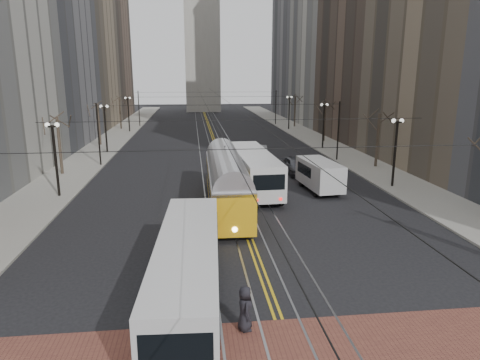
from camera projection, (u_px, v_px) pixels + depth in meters
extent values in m
plane|color=black|center=(274.00, 307.00, 17.72)|extent=(260.00, 260.00, 0.00)
cube|color=gray|center=(107.00, 144.00, 59.51)|extent=(5.00, 140.00, 0.15)
cube|color=gray|center=(317.00, 140.00, 62.76)|extent=(5.00, 140.00, 0.15)
cube|color=gray|center=(215.00, 142.00, 61.15)|extent=(4.80, 130.00, 0.02)
cube|color=gold|center=(215.00, 142.00, 61.15)|extent=(0.42, 130.00, 0.01)
cube|color=slate|center=(16.00, 15.00, 55.31)|extent=(16.00, 20.00, 34.00)
cube|color=brown|center=(87.00, 25.00, 93.21)|extent=(16.00, 20.00, 40.00)
cube|color=brown|center=(392.00, 20.00, 60.84)|extent=(16.00, 20.00, 34.00)
cube|color=slate|center=(314.00, 28.00, 98.73)|extent=(16.00, 20.00, 40.00)
cube|color=#B2AFA5|center=(201.00, 1.00, 109.51)|extent=(9.00, 9.00, 56.00)
cylinder|color=black|center=(56.00, 163.00, 32.94)|extent=(0.20, 0.20, 5.60)
cylinder|color=black|center=(106.00, 130.00, 52.25)|extent=(0.20, 0.20, 5.60)
cylinder|color=black|center=(129.00, 116.00, 71.55)|extent=(0.20, 0.20, 5.60)
cylinder|color=black|center=(395.00, 155.00, 35.91)|extent=(0.20, 0.20, 5.60)
cylinder|color=black|center=(323.00, 127.00, 55.22)|extent=(0.20, 0.20, 5.60)
cylinder|color=black|center=(289.00, 114.00, 74.52)|extent=(0.20, 0.20, 5.60)
cylinder|color=#382D23|center=(60.00, 146.00, 40.45)|extent=(0.28, 0.28, 5.60)
cylinder|color=#382D23|center=(99.00, 125.00, 57.82)|extent=(0.28, 0.28, 5.60)
cylinder|color=#382D23|center=(120.00, 114.00, 75.20)|extent=(0.28, 0.28, 5.60)
cylinder|color=#382D23|center=(377.00, 141.00, 43.85)|extent=(0.28, 0.28, 5.60)
cylinder|color=#382D23|center=(324.00, 122.00, 61.23)|extent=(0.28, 0.28, 5.60)
cylinder|color=#382D23|center=(295.00, 112.00, 78.60)|extent=(0.28, 0.28, 5.60)
cylinder|color=black|center=(203.00, 100.00, 59.56)|extent=(0.03, 120.00, 0.03)
cylinder|color=black|center=(225.00, 100.00, 59.89)|extent=(0.03, 120.00, 0.03)
cylinder|color=black|center=(99.00, 135.00, 44.49)|extent=(0.16, 0.16, 6.60)
cylinder|color=black|center=(139.00, 109.00, 79.24)|extent=(0.16, 0.16, 6.60)
cylinder|color=black|center=(338.00, 131.00, 47.29)|extent=(0.16, 0.16, 6.60)
cylinder|color=black|center=(276.00, 108.00, 82.04)|extent=(0.16, 0.16, 6.60)
cube|color=silver|center=(188.00, 272.00, 17.58)|extent=(3.03, 11.79, 2.92)
cube|color=gold|center=(227.00, 187.00, 30.48)|extent=(2.73, 13.69, 3.22)
cube|color=silver|center=(253.00, 171.00, 35.58)|extent=(3.08, 12.24, 3.17)
cube|color=#BBBBBB|center=(319.00, 176.00, 35.19)|extent=(2.70, 5.86, 2.52)
imported|color=#3F4047|center=(295.00, 166.00, 41.42)|extent=(2.42, 5.06, 1.67)
imported|color=#979A9E|center=(261.00, 151.00, 50.12)|extent=(1.70, 4.15, 1.34)
imported|color=black|center=(245.00, 308.00, 15.91)|extent=(0.63, 0.91, 1.76)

